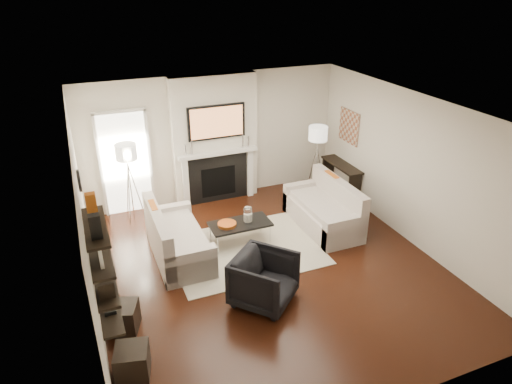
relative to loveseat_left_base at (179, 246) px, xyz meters
name	(u,v)px	position (x,y,z in m)	size (l,w,h in m)	color
room_envelope	(270,196)	(1.31, -0.92, 1.14)	(6.00, 6.00, 6.00)	black
chimney_breast	(215,140)	(1.31, 1.96, 1.14)	(1.80, 0.25, 2.70)	silver
fireplace_surround	(218,178)	(1.31, 1.82, 0.31)	(1.30, 0.02, 1.04)	black
firebox	(219,181)	(1.31, 1.82, 0.24)	(0.75, 0.02, 0.65)	black
mantel_pilaster_l	(186,183)	(0.59, 1.79, 0.34)	(0.12, 0.08, 1.10)	white
mantel_pilaster_r	(250,173)	(2.03, 1.79, 0.34)	(0.12, 0.08, 1.10)	white
mantel_shelf	(218,153)	(1.31, 1.77, 0.91)	(1.70, 0.18, 0.07)	white
tv_body	(217,122)	(1.31, 1.80, 1.57)	(1.20, 0.06, 0.70)	black
tv_screen	(217,122)	(1.31, 1.77, 1.57)	(1.10, 0.01, 0.62)	#BF723F
candlestick_l_tall	(192,148)	(0.76, 1.78, 1.09)	(0.04, 0.04, 0.30)	silver
candlestick_l_short	(185,150)	(0.63, 1.78, 1.06)	(0.04, 0.04, 0.24)	silver
candlestick_r_tall	(243,141)	(1.86, 1.78, 1.09)	(0.04, 0.04, 0.30)	silver
candlestick_r_short	(248,142)	(1.99, 1.78, 1.06)	(0.04, 0.04, 0.24)	silver
hallway_panel	(126,164)	(-0.54, 2.06, 0.84)	(0.90, 0.02, 2.10)	white
door_trim_l	(101,168)	(-1.02, 2.04, 0.84)	(0.06, 0.06, 2.16)	white
door_trim_r	(150,161)	(-0.06, 2.04, 0.84)	(0.06, 0.06, 2.16)	white
door_trim_top	(119,111)	(-0.54, 2.04, 1.92)	(1.02, 0.06, 0.06)	white
rug	(245,250)	(1.12, -0.26, -0.20)	(2.60, 2.00, 0.01)	#B9AE98
loveseat_left_base	(179,246)	(0.00, 0.00, 0.00)	(0.85, 1.80, 0.42)	beige
loveseat_left_back	(158,234)	(-0.33, 0.00, 0.32)	(0.18, 1.80, 0.80)	beige
loveseat_left_arm_n	(191,266)	(0.00, -0.81, 0.09)	(0.85, 0.18, 0.60)	beige
loveseat_left_arm_s	(169,220)	(0.00, 0.81, 0.09)	(0.85, 0.18, 0.60)	beige
loveseat_left_cushion	(181,232)	(0.05, 0.00, 0.26)	(0.63, 1.44, 0.10)	beige
pillow_left_orange	(154,215)	(-0.33, 0.30, 0.52)	(0.10, 0.42, 0.42)	#BB5A17
pillow_left_charcoal	(161,232)	(-0.33, -0.30, 0.51)	(0.10, 0.40, 0.40)	black
loveseat_right_base	(322,216)	(2.83, -0.02, 0.00)	(0.85, 1.80, 0.42)	beige
loveseat_right_back	(338,199)	(3.16, -0.02, 0.32)	(0.18, 1.80, 0.80)	beige
loveseat_right_arm_n	(345,232)	(2.83, -0.83, 0.09)	(0.85, 0.18, 0.60)	beige
loveseat_right_arm_s	(303,195)	(2.83, 0.79, 0.09)	(0.85, 0.18, 0.60)	beige
loveseat_right_cushion	(321,205)	(2.78, -0.02, 0.26)	(0.63, 1.44, 0.10)	beige
pillow_right_orange	(331,184)	(3.16, 0.28, 0.52)	(0.10, 0.42, 0.42)	#BB5A17
pillow_right_charcoal	(347,196)	(3.16, -0.32, 0.51)	(0.10, 0.40, 0.40)	black
coffee_table	(240,224)	(1.13, 0.00, 0.19)	(1.10, 0.55, 0.04)	black
coffee_leg_nw	(218,245)	(0.63, -0.22, -0.02)	(0.02, 0.02, 0.38)	silver
coffee_leg_ne	(270,234)	(1.63, -0.22, -0.02)	(0.02, 0.02, 0.38)	silver
coffee_leg_sw	(211,233)	(0.63, 0.22, -0.02)	(0.02, 0.02, 0.38)	silver
coffee_leg_se	(261,223)	(1.63, 0.22, -0.02)	(0.02, 0.02, 0.38)	silver
hurricane_glass	(248,215)	(1.28, 0.00, 0.35)	(0.16, 0.16, 0.27)	white
hurricane_candle	(248,218)	(1.28, 0.00, 0.29)	(0.11, 0.11, 0.17)	white
copper_bowl	(227,224)	(0.88, 0.00, 0.24)	(0.34, 0.34, 0.06)	#C66221
armchair	(264,278)	(0.89, -1.68, 0.22)	(0.84, 0.78, 0.86)	black
lamp_left_post	(131,192)	(-0.54, 1.65, 0.39)	(0.02, 0.02, 1.20)	silver
lamp_left_shade	(126,152)	(-0.54, 1.65, 1.24)	(0.40, 0.40, 0.30)	white
lamp_left_leg_a	(137,191)	(-0.43, 1.65, 0.39)	(0.02, 0.02, 1.25)	silver
lamp_left_leg_b	(128,191)	(-0.59, 1.75, 0.39)	(0.02, 0.02, 1.25)	silver
lamp_left_leg_c	(129,195)	(-0.59, 1.56, 0.39)	(0.02, 0.02, 1.25)	silver
lamp_right_post	(316,171)	(3.36, 1.25, 0.39)	(0.02, 0.02, 1.20)	silver
lamp_right_shade	(318,133)	(3.36, 1.25, 1.24)	(0.40, 0.40, 0.30)	white
lamp_right_leg_a	(320,170)	(3.47, 1.25, 0.39)	(0.02, 0.02, 1.25)	silver
lamp_right_leg_b	(311,169)	(3.31, 1.34, 0.39)	(0.02, 0.02, 1.25)	silver
lamp_right_leg_c	(316,173)	(3.31, 1.15, 0.39)	(0.02, 0.02, 1.25)	silver
console_top	(342,165)	(3.88, 1.04, 0.52)	(0.35, 1.20, 0.04)	black
console_leg_n	(354,191)	(3.88, 0.49, 0.14)	(0.30, 0.04, 0.71)	black
console_leg_s	(328,172)	(3.88, 1.59, 0.14)	(0.30, 0.04, 0.71)	black
wall_art	(349,127)	(4.04, 1.13, 1.34)	(0.03, 0.70, 0.70)	#9D6E4E
shelf_bottom	(110,310)	(-1.31, -1.92, 0.49)	(0.25, 1.00, 0.04)	black
shelf_lower	(105,284)	(-1.31, -1.92, 0.89)	(0.25, 1.00, 0.04)	black
shelf_upper	(101,257)	(-1.31, -1.92, 1.29)	(0.25, 1.00, 0.04)	black
shelf_top	(95,227)	(-1.31, -1.92, 1.69)	(0.25, 1.00, 0.04)	black
decor_magfile_a	(95,226)	(-1.31, -2.20, 1.85)	(0.12, 0.10, 0.28)	black
decor_magfile_b	(91,204)	(-1.31, -1.64, 1.85)	(0.12, 0.10, 0.28)	#BB5A17
decor_frame_a	(100,254)	(-1.31, -2.07, 1.42)	(0.04, 0.30, 0.22)	white
decor_frame_b	(97,236)	(-1.31, -1.62, 1.40)	(0.04, 0.22, 0.18)	black
decor_wine_rack	(106,286)	(-1.31, -2.12, 1.01)	(0.18, 0.25, 0.20)	black
decor_box_small	(102,267)	(-1.31, -1.65, 0.97)	(0.15, 0.12, 0.12)	black
decor_books	(110,309)	(-1.31, -1.94, 0.53)	(0.14, 0.20, 0.05)	black
decor_box_tall	(107,291)	(-1.31, -1.66, 0.60)	(0.10, 0.10, 0.18)	white
clock_rim	(79,181)	(-1.42, -0.02, 1.49)	(0.34, 0.34, 0.04)	black
clock_face	(81,180)	(-1.39, -0.02, 1.49)	(0.29, 0.29, 0.01)	white
ottoman_near	(123,317)	(-1.16, -1.50, -0.01)	(0.40, 0.40, 0.40)	black
ottoman_far	(132,362)	(-1.16, -2.36, -0.01)	(0.40, 0.40, 0.40)	black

